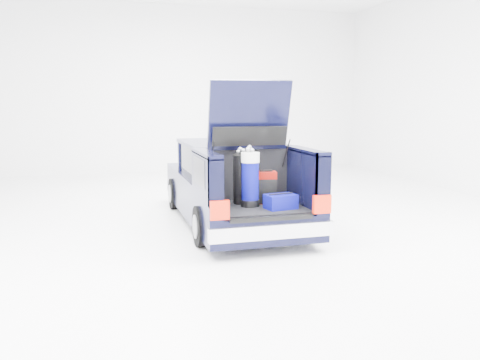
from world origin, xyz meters
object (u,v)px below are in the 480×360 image
object	(u,v)px
black_golf_bag	(241,179)
red_suitcase	(266,188)
car	(231,185)
blue_golf_bag	(250,179)
blue_duffel	(281,201)

from	to	relation	value
black_golf_bag	red_suitcase	bearing A→B (deg)	10.21
black_golf_bag	car	bearing A→B (deg)	100.71
red_suitcase	black_golf_bag	distance (m)	0.41
blue_golf_bag	red_suitcase	bearing A→B (deg)	7.09
red_suitcase	blue_duffel	world-z (taller)	red_suitcase
black_golf_bag	blue_golf_bag	xyz separation A→B (m)	(0.08, -0.22, 0.03)
car	black_golf_bag	bearing A→B (deg)	-98.10
blue_golf_bag	car	bearing A→B (deg)	64.91
car	black_golf_bag	world-z (taller)	car
black_golf_bag	blue_duffel	size ratio (longest dim) A/B	1.80
red_suitcase	black_golf_bag	xyz separation A→B (m)	(-0.38, 0.06, 0.14)
red_suitcase	blue_golf_bag	size ratio (longest dim) A/B	0.56
car	blue_golf_bag	bearing A→B (deg)	-94.02
blue_duffel	red_suitcase	bearing A→B (deg)	91.83
red_suitcase	black_golf_bag	size ratio (longest dim) A/B	0.60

